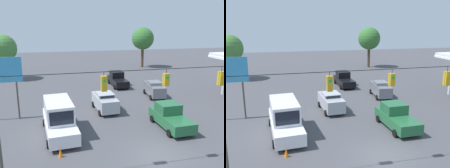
# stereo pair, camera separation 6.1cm
# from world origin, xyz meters

# --- Properties ---
(ground_plane) EXTENTS (140.00, 140.00, 0.00)m
(ground_plane) POSITION_xyz_m (0.00, 0.00, 0.00)
(ground_plane) COLOR #47474C
(overhead_signal_span) EXTENTS (20.35, 0.38, 7.23)m
(overhead_signal_span) POSITION_xyz_m (-0.02, 0.78, 4.39)
(overhead_signal_span) COLOR #4C473D
(overhead_signal_span) RESTS_ON ground_plane
(sedan_grey_oncoming_far) EXTENTS (2.27, 4.53, 1.96)m
(sedan_grey_oncoming_far) POSITION_xyz_m (-5.72, -13.73, 1.02)
(sedan_grey_oncoming_far) COLOR slate
(sedan_grey_oncoming_far) RESTS_ON ground_plane
(sedan_silver_withflow_mid) EXTENTS (2.29, 4.64, 1.96)m
(sedan_silver_withflow_mid) POSITION_xyz_m (1.55, -10.11, 1.02)
(sedan_silver_withflow_mid) COLOR #A8AAB2
(sedan_silver_withflow_mid) RESTS_ON ground_plane
(box_truck_white_parked_shoulder) EXTENTS (2.91, 6.92, 2.87)m
(box_truck_white_parked_shoulder) POSITION_xyz_m (6.55, -5.42, 1.42)
(box_truck_white_parked_shoulder) COLOR silver
(box_truck_white_parked_shoulder) RESTS_ON ground_plane
(pickup_truck_green_crossing_near) EXTENTS (2.39, 5.22, 2.12)m
(pickup_truck_green_crossing_near) POSITION_xyz_m (-3.18, -4.36, 0.98)
(pickup_truck_green_crossing_near) COLOR #236038
(pickup_truck_green_crossing_near) RESTS_ON ground_plane
(pickup_truck_black_oncoming_deep) EXTENTS (2.18, 5.60, 2.12)m
(pickup_truck_black_oncoming_deep) POSITION_xyz_m (-2.67, -20.35, 0.98)
(pickup_truck_black_oncoming_deep) COLOR black
(pickup_truck_black_oncoming_deep) RESTS_ON ground_plane
(traffic_cone_nearest) EXTENTS (0.32, 0.32, 0.64)m
(traffic_cone_nearest) POSITION_xyz_m (6.67, -1.43, 0.32)
(traffic_cone_nearest) COLOR orange
(traffic_cone_nearest) RESTS_ON ground_plane
(traffic_cone_second) EXTENTS (0.32, 0.32, 0.64)m
(traffic_cone_second) POSITION_xyz_m (6.79, -3.65, 0.32)
(traffic_cone_second) COLOR orange
(traffic_cone_second) RESTS_ON ground_plane
(traffic_cone_third) EXTENTS (0.32, 0.32, 0.64)m
(traffic_cone_third) POSITION_xyz_m (6.93, -6.06, 0.32)
(traffic_cone_third) COLOR orange
(traffic_cone_third) RESTS_ON ground_plane
(traffic_cone_fourth) EXTENTS (0.32, 0.32, 0.64)m
(traffic_cone_fourth) POSITION_xyz_m (6.82, -8.55, 0.32)
(traffic_cone_fourth) COLOR orange
(traffic_cone_fourth) RESTS_ON ground_plane
(roadside_billboard) EXTENTS (4.02, 0.16, 6.09)m
(roadside_billboard) POSITION_xyz_m (11.66, -10.02, 4.46)
(roadside_billboard) COLOR #4C473D
(roadside_billboard) RESTS_ON ground_plane
(tree_horizon_left) EXTENTS (4.63, 4.63, 8.40)m
(tree_horizon_left) POSITION_xyz_m (-12.21, -35.11, 6.03)
(tree_horizon_left) COLOR #4C3823
(tree_horizon_left) RESTS_ON ground_plane
(tree_horizon_right) EXTENTS (4.60, 4.60, 7.48)m
(tree_horizon_right) POSITION_xyz_m (14.39, -29.02, 5.15)
(tree_horizon_right) COLOR #4C3823
(tree_horizon_right) RESTS_ON ground_plane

